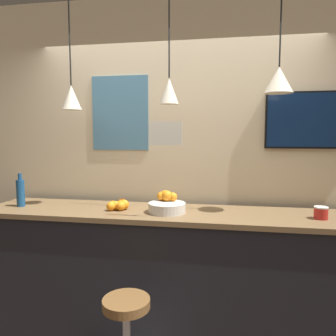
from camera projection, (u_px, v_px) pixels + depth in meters
back_wall at (176, 159)px, 3.01m from camera, size 8.00×0.06×2.90m
service_counter at (168, 274)px, 2.69m from camera, size 3.07×0.62×1.06m
fruit_bowl at (167, 205)px, 2.61m from camera, size 0.30×0.30×0.16m
orange_pile at (119, 205)px, 2.70m from camera, size 0.17×0.21×0.08m
juice_bottle at (21, 192)px, 2.80m from camera, size 0.07×0.07×0.29m
spread_jar at (321, 213)px, 2.39m from camera, size 0.10×0.10×0.09m
pendant_lamp_left at (71, 97)px, 2.74m from camera, size 0.17×0.17×0.92m
pendant_lamp_middle at (169, 90)px, 2.59m from camera, size 0.15×0.15×0.89m
pendant_lamp_right at (279, 80)px, 2.44m from camera, size 0.22×0.22×0.82m
mounted_tv at (313, 120)px, 2.72m from camera, size 0.76×0.04×0.48m
hanging_menu_board at (166, 133)px, 2.34m from camera, size 0.24×0.01×0.17m
wall_poster at (120, 113)px, 3.02m from camera, size 0.53×0.01×0.68m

